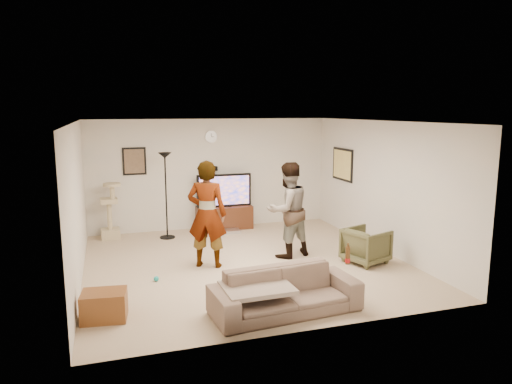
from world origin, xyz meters
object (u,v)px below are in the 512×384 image
object	(u,v)px
cat_tree	(109,211)
side_table	(104,306)
sofa	(285,292)
person_left	(207,214)
beer_bottle	(348,255)
person_right	(288,210)
armchair	(366,246)
tv	(224,190)
floor_lamp	(166,196)
tv_stand	(224,218)

from	to	relation	value
cat_tree	side_table	world-z (taller)	cat_tree
side_table	sofa	bearing A→B (deg)	-12.39
person_left	beer_bottle	size ratio (longest dim) A/B	7.45
person_right	side_table	bearing A→B (deg)	13.88
sofa	armchair	size ratio (longest dim) A/B	2.90
person_left	sofa	distance (m)	2.36
tv	sofa	distance (m)	4.71
person_right	floor_lamp	bearing A→B (deg)	-59.81
floor_lamp	tv_stand	bearing A→B (deg)	16.19
person_left	person_right	xyz separation A→B (m)	(1.53, 0.11, -0.05)
cat_tree	tv	bearing A→B (deg)	1.13
cat_tree	person_right	world-z (taller)	person_right
person_right	side_table	xyz separation A→B (m)	(-3.26, -1.79, -0.70)
person_right	armchair	size ratio (longest dim) A/B	2.56
tv	person_left	xyz separation A→B (m)	(-0.91, -2.47, 0.03)
tv	cat_tree	size ratio (longest dim) A/B	1.05
tv_stand	person_right	bearing A→B (deg)	-75.15
beer_bottle	tv	bearing A→B (deg)	97.51
floor_lamp	sofa	bearing A→B (deg)	-76.27
tv_stand	sofa	distance (m)	4.68
cat_tree	person_left	xyz separation A→B (m)	(1.60, -2.42, 0.33)
tv	cat_tree	distance (m)	2.53
tv_stand	person_right	size ratio (longest dim) A/B	0.71
cat_tree	armchair	bearing A→B (deg)	-35.51
cat_tree	side_table	xyz separation A→B (m)	(-0.13, -4.10, -0.41)
tv	side_table	world-z (taller)	tv
side_table	person_left	bearing A→B (deg)	44.27
floor_lamp	person_right	distance (m)	2.79
sofa	armchair	distance (m)	2.62
floor_lamp	tv	bearing A→B (deg)	16.19
beer_bottle	tv_stand	bearing A→B (deg)	97.51
tv_stand	person_right	xyz separation A→B (m)	(0.63, -2.36, 0.62)
tv	floor_lamp	size ratio (longest dim) A/B	0.69
tv_stand	sofa	size ratio (longest dim) A/B	0.63
tv	tv_stand	bearing A→B (deg)	0.00
armchair	side_table	xyz separation A→B (m)	(-4.46, -1.01, -0.13)
beer_bottle	armchair	xyz separation A→B (m)	(1.21, 1.53, -0.40)
tv_stand	cat_tree	xyz separation A→B (m)	(-2.51, -0.05, 0.33)
tv	sofa	world-z (taller)	tv
person_left	person_right	world-z (taller)	person_left
sofa	side_table	xyz separation A→B (m)	(-2.33, 0.51, -0.10)
tv	person_left	bearing A→B (deg)	-110.16
person_left	tv_stand	bearing A→B (deg)	-85.19
tv	person_left	size ratio (longest dim) A/B	0.67
tv	floor_lamp	world-z (taller)	floor_lamp
cat_tree	floor_lamp	bearing A→B (deg)	-16.50
person_left	person_right	size ratio (longest dim) A/B	1.05
tv_stand	sofa	bearing A→B (deg)	-93.77
person_left	side_table	size ratio (longest dim) A/B	3.30
person_left	sofa	xyz separation A→B (m)	(0.60, -2.19, -0.64)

